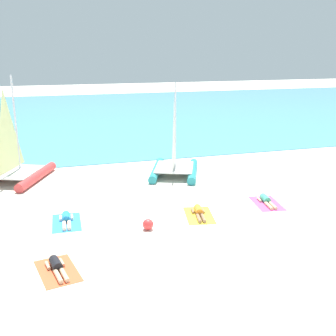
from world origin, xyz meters
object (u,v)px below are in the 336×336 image
at_px(sailboat_red, 15,166).
at_px(beach_ball, 148,224).
at_px(sailboat_teal, 174,162).
at_px(towel_leftmost, 58,271).
at_px(sunbather_center_left, 66,219).
at_px(sunbather_rightmost, 266,200).
at_px(towel_center_right, 199,215).
at_px(sunbather_center_right, 199,212).
at_px(towel_rightmost, 267,203).
at_px(sunbather_leftmost, 57,266).
at_px(towel_center_left, 67,222).

height_order(sailboat_red, beach_ball, sailboat_red).
distance_m(sailboat_teal, towel_leftmost, 10.89).
xyz_separation_m(sunbather_center_left, beach_ball, (2.91, -1.63, 0.08)).
relative_size(sailboat_teal, beach_ball, 11.69).
xyz_separation_m(sailboat_red, towel_leftmost, (1.63, -10.10, -0.79)).
bearing_deg(sunbather_rightmost, sailboat_red, 156.93).
relative_size(sailboat_red, towel_center_right, 2.81).
bearing_deg(towel_leftmost, sunbather_center_right, 27.40).
bearing_deg(sunbather_center_right, towel_rightmost, 18.07).
distance_m(towel_center_right, beach_ball, 2.46).
bearing_deg(towel_leftmost, sunbather_rightmost, 20.62).
bearing_deg(sunbather_center_right, sailboat_red, 147.77).
bearing_deg(sailboat_teal, sunbather_rightmost, -41.61).
height_order(sunbather_leftmost, sunbather_center_right, same).
distance_m(towel_rightmost, beach_ball, 5.82).
relative_size(sailboat_red, beach_ball, 12.71).
distance_m(sunbather_center_left, towel_center_right, 5.32).
xyz_separation_m(sunbather_leftmost, towel_rightmost, (9.13, 3.30, -0.13)).
height_order(towel_center_right, sunbather_rightmost, sunbather_rightmost).
bearing_deg(towel_rightmost, sunbather_rightmost, 81.25).
xyz_separation_m(towel_center_right, sunbather_rightmost, (3.37, 0.51, 0.13)).
distance_m(sunbather_rightmost, beach_ball, 5.84).
bearing_deg(sunbather_rightmost, towel_leftmost, -150.63).
bearing_deg(beach_ball, sailboat_red, 122.51).
height_order(sailboat_red, sunbather_center_right, sailboat_red).
distance_m(sailboat_red, sunbather_center_right, 10.28).
distance_m(towel_leftmost, beach_ball, 4.06).
bearing_deg(sunbather_leftmost, towel_rightmost, 8.84).
distance_m(sailboat_teal, sunbather_center_left, 7.76).
relative_size(towel_leftmost, sunbather_rightmost, 1.21).
xyz_separation_m(towel_center_left, sunbather_center_right, (5.26, -0.76, 0.13)).
xyz_separation_m(towel_leftmost, sunbather_center_left, (0.51, 3.82, 0.13)).
bearing_deg(sailboat_teal, towel_leftmost, -104.82).
distance_m(sunbather_leftmost, sunbather_rightmost, 9.74).
height_order(towel_center_right, beach_ball, beach_ball).
distance_m(sailboat_teal, towel_center_right, 5.86).
height_order(sailboat_teal, sunbather_leftmost, sailboat_teal).
height_order(towel_leftmost, sunbather_rightmost, sunbather_rightmost).
bearing_deg(towel_center_right, towel_rightmost, 7.49).
relative_size(towel_center_left, sunbather_rightmost, 1.21).
bearing_deg(sunbather_rightmost, towel_center_right, -162.68).
bearing_deg(sailboat_red, towel_leftmost, -56.92).
xyz_separation_m(sailboat_teal, towel_center_left, (-6.01, -4.94, -0.72)).
height_order(towel_leftmost, towel_center_right, same).
distance_m(towel_center_right, sunbather_center_right, 0.14).
bearing_deg(sunbather_leftmost, towel_center_left, 70.95).
bearing_deg(towel_rightmost, sunbather_leftmost, -160.11).
distance_m(sunbather_leftmost, towel_center_left, 3.72).
bearing_deg(sunbather_center_left, beach_ball, -26.72).
relative_size(towel_leftmost, beach_ball, 4.53).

